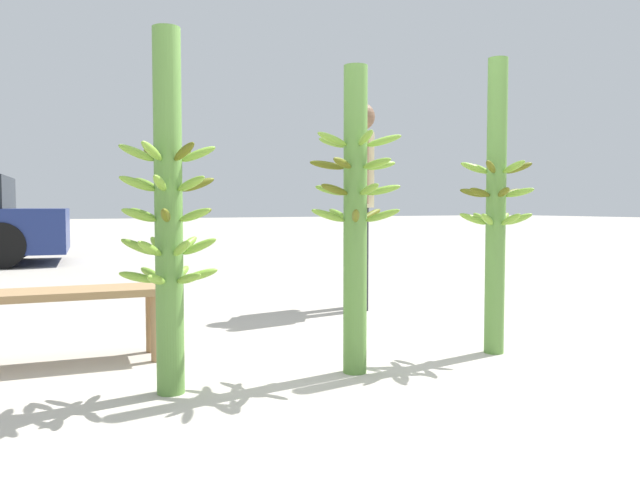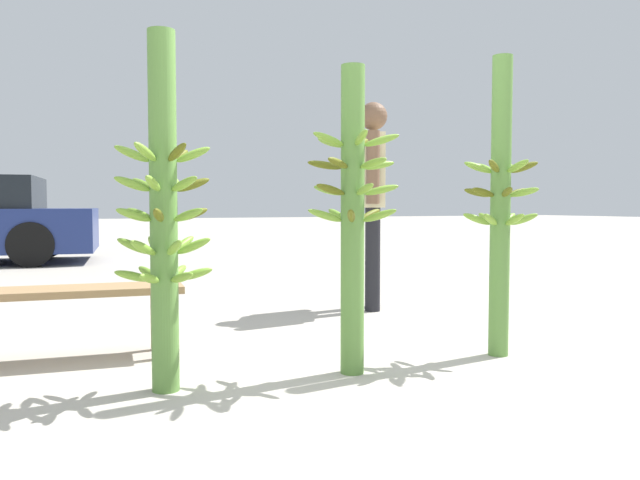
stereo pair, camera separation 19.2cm
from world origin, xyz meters
name	(u,v)px [view 1 (the left image)]	position (x,y,z in m)	size (l,w,h in m)	color
ground_plane	(376,387)	(0.00, 0.00, 0.00)	(80.00, 80.00, 0.00)	#B2AA9E
banana_stalk_left	(169,214)	(-0.88, 0.35, 0.82)	(0.45, 0.44, 1.64)	#5B8C3D
banana_stalk_center	(355,213)	(0.04, 0.26, 0.82)	(0.47, 0.47, 1.55)	#5B8C3D
banana_stalk_right	(496,205)	(0.97, 0.26, 0.86)	(0.43, 0.42, 1.69)	#5B8C3D
vendor_person	(361,187)	(1.10, 1.95, 1.01)	(0.41, 0.62, 1.69)	black
market_bench	(29,303)	(-1.43, 1.14, 0.34)	(1.57, 0.48, 0.40)	#99754C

